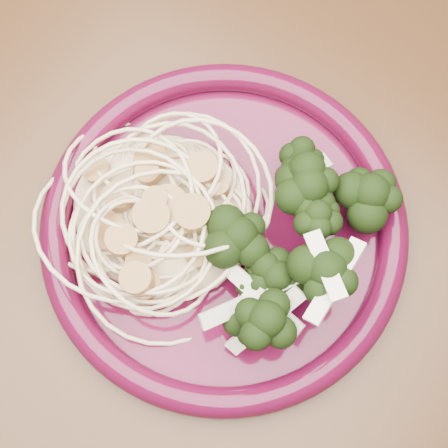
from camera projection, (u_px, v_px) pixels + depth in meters
dining_table at (228, 323)px, 0.58m from camera, size 1.20×0.80×0.75m
dinner_plate at (224, 228)px, 0.49m from camera, size 0.37×0.37×0.02m
spaghetti_pile at (162, 208)px, 0.48m from camera, size 0.19×0.18×0.03m
scallop_cluster at (156, 189)px, 0.44m from camera, size 0.18×0.18×0.05m
broccoli_pile at (303, 237)px, 0.46m from camera, size 0.15×0.19×0.06m
onion_garnish at (309, 223)px, 0.43m from camera, size 0.10×0.12×0.06m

